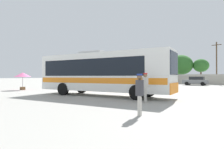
% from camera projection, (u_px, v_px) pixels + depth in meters
% --- Properties ---
extents(ground_plane, '(300.00, 300.00, 0.00)m').
position_uv_depth(ground_plane, '(147.00, 89.00, 24.25)').
color(ground_plane, '#A3A099').
extents(perimeter_wall, '(80.00, 0.30, 1.98)m').
position_uv_depth(perimeter_wall, '(183.00, 79.00, 39.03)').
color(perimeter_wall, '#B2AD9E').
rests_on(perimeter_wall, ground_plane).
extents(coach_bus_white_orange, '(11.64, 3.43, 3.67)m').
position_uv_depth(coach_bus_white_orange, '(101.00, 72.00, 15.62)').
color(coach_bus_white_orange, white).
rests_on(coach_bus_white_orange, ground_plane).
extents(attendant_by_bus_door, '(0.48, 0.48, 1.80)m').
position_uv_depth(attendant_by_bus_door, '(145.00, 86.00, 11.58)').
color(attendant_by_bus_door, '#B7B2A8').
rests_on(attendant_by_bus_door, ground_plane).
extents(passenger_waiting_on_apron, '(0.43, 0.43, 1.70)m').
position_uv_depth(passenger_waiting_on_apron, '(140.00, 92.00, 7.70)').
color(passenger_waiting_on_apron, '#B7B2A8').
rests_on(passenger_waiting_on_apron, ground_plane).
extents(vendor_umbrella_near_gate_pink, '(1.87, 1.87, 2.04)m').
position_uv_depth(vendor_umbrella_near_gate_pink, '(23.00, 75.00, 22.14)').
color(vendor_umbrella_near_gate_pink, gray).
rests_on(vendor_umbrella_near_gate_pink, ground_plane).
extents(parked_car_leftmost_black, '(4.56, 2.29, 1.52)m').
position_uv_depth(parked_car_leftmost_black, '(132.00, 80.00, 40.43)').
color(parked_car_leftmost_black, black).
rests_on(parked_car_leftmost_black, ground_plane).
extents(parked_car_second_dark_blue, '(4.56, 2.13, 1.43)m').
position_uv_depth(parked_car_second_dark_blue, '(157.00, 80.00, 38.24)').
color(parked_car_second_dark_blue, navy).
rests_on(parked_car_second_dark_blue, ground_plane).
extents(parked_car_third_grey, '(4.19, 2.01, 1.54)m').
position_uv_depth(parked_car_third_grey, '(196.00, 81.00, 33.58)').
color(parked_car_third_grey, slate).
rests_on(parked_car_third_grey, ground_plane).
extents(utility_pole_near, '(1.80, 0.24, 7.01)m').
position_uv_depth(utility_pole_near, '(129.00, 68.00, 48.62)').
color(utility_pole_near, '#4C3823').
rests_on(utility_pole_near, ground_plane).
extents(utility_pole_far, '(1.78, 0.50, 8.50)m').
position_uv_depth(utility_pole_far, '(217.00, 62.00, 38.01)').
color(utility_pole_far, '#4C3823').
rests_on(utility_pole_far, ground_plane).
extents(roadside_tree_left, '(4.71, 4.71, 5.97)m').
position_uv_depth(roadside_tree_left, '(140.00, 67.00, 48.69)').
color(roadside_tree_left, brown).
rests_on(roadside_tree_left, ground_plane).
extents(roadside_tree_midleft, '(5.43, 5.43, 6.58)m').
position_uv_depth(roadside_tree_midleft, '(181.00, 65.00, 44.58)').
color(roadside_tree_midleft, brown).
rests_on(roadside_tree_midleft, ground_plane).
extents(roadside_tree_midright, '(3.44, 3.44, 5.49)m').
position_uv_depth(roadside_tree_midright, '(201.00, 66.00, 42.73)').
color(roadside_tree_midright, brown).
rests_on(roadside_tree_midright, ground_plane).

